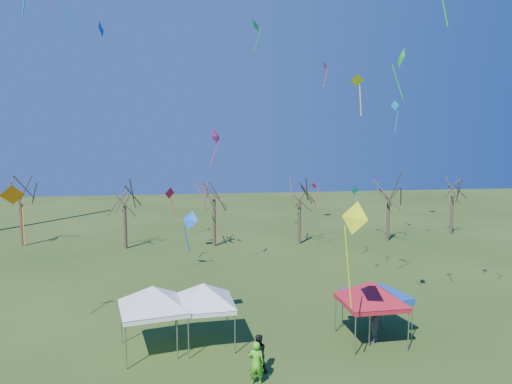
# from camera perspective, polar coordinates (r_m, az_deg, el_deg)

# --- Properties ---
(ground) EXTENTS (140.00, 140.00, 0.00)m
(ground) POSITION_cam_1_polar(r_m,az_deg,el_deg) (22.36, 5.66, -20.53)
(ground) COLOR #294416
(ground) RESTS_ON ground
(tree_0) EXTENTS (3.83, 3.83, 8.44)m
(tree_0) POSITION_cam_1_polar(r_m,az_deg,el_deg) (49.38, -27.49, 1.39)
(tree_0) COLOR #3D2D21
(tree_0) RESTS_ON ground
(tree_1) EXTENTS (3.42, 3.42, 7.54)m
(tree_1) POSITION_cam_1_polar(r_m,az_deg,el_deg) (44.51, -16.18, 0.49)
(tree_1) COLOR #3D2D21
(tree_1) RESTS_ON ground
(tree_2) EXTENTS (3.71, 3.71, 8.18)m
(tree_2) POSITION_cam_1_polar(r_m,az_deg,el_deg) (43.92, -5.31, 1.29)
(tree_2) COLOR #3D2D21
(tree_2) RESTS_ON ground
(tree_3) EXTENTS (3.59, 3.59, 7.91)m
(tree_3) POSITION_cam_1_polar(r_m,az_deg,el_deg) (44.93, 5.47, 1.13)
(tree_3) COLOR #3D2D21
(tree_3) RESTS_ON ground
(tree_4) EXTENTS (3.58, 3.58, 7.89)m
(tree_4) POSITION_cam_1_polar(r_m,az_deg,el_deg) (48.07, 16.31, 1.22)
(tree_4) COLOR #3D2D21
(tree_4) RESTS_ON ground
(tree_5) EXTENTS (3.39, 3.39, 7.46)m
(tree_5) POSITION_cam_1_polar(r_m,az_deg,el_deg) (53.93, 23.43, 1.12)
(tree_5) COLOR #3D2D21
(tree_5) RESTS_ON ground
(tent_white_west) EXTENTS (4.16, 4.16, 3.74)m
(tent_white_west) POSITION_cam_1_polar(r_m,az_deg,el_deg) (22.79, -12.79, -11.91)
(tent_white_west) COLOR gray
(tent_white_west) RESTS_ON ground
(tent_white_mid) EXTENTS (4.10, 4.10, 3.62)m
(tent_white_mid) POSITION_cam_1_polar(r_m,az_deg,el_deg) (23.14, -6.61, -11.77)
(tent_white_mid) COLOR gray
(tent_white_mid) RESTS_ON ground
(tent_red) EXTENTS (4.10, 4.10, 3.61)m
(tent_red) POSITION_cam_1_polar(r_m,az_deg,el_deg) (24.01, 14.22, -11.26)
(tent_red) COLOR gray
(tent_red) RESTS_ON ground
(tent_blue) EXTENTS (3.23, 3.23, 2.16)m
(tent_blue) POSITION_cam_1_polar(r_m,az_deg,el_deg) (25.37, 14.84, -12.53)
(tent_blue) COLOR gray
(tent_blue) RESTS_ON ground
(person_green) EXTENTS (0.74, 0.56, 1.84)m
(person_green) POSITION_cam_1_polar(r_m,az_deg,el_deg) (20.27, 0.02, -20.56)
(person_green) COLOR #4FCD20
(person_green) RESTS_ON ground
(person_grey) EXTENTS (1.08, 1.01, 1.79)m
(person_grey) POSITION_cam_1_polar(r_m,az_deg,el_deg) (24.58, 14.60, -15.86)
(person_grey) COLOR slate
(person_grey) RESTS_ON ground
(person_dark) EXTENTS (0.89, 0.73, 1.73)m
(person_dark) POSITION_cam_1_polar(r_m,az_deg,el_deg) (21.13, 0.24, -19.55)
(person_dark) COLOR black
(person_dark) RESTS_ON ground
(kite_1) EXTENTS (1.05, 0.98, 2.28)m
(kite_1) POSITION_cam_1_polar(r_m,az_deg,el_deg) (24.22, -8.27, -3.55)
(kite_1) COLOR blue
(kite_1) RESTS_ON ground
(kite_11) EXTENTS (1.07, 1.35, 2.91)m
(kite_11) POSITION_cam_1_polar(r_m,az_deg,el_deg) (34.51, -5.01, 6.89)
(kite_11) COLOR #CC2D71
(kite_11) RESTS_ON ground
(kite_14) EXTENTS (1.34, 1.05, 3.10)m
(kite_14) POSITION_cam_1_polar(r_m,az_deg,el_deg) (25.75, -28.14, -0.34)
(kite_14) COLOR orange
(kite_14) RESTS_ON ground
(kite_2) EXTENTS (0.72, 1.39, 3.42)m
(kite_2) POSITION_cam_1_polar(r_m,az_deg,el_deg) (41.53, -18.73, 18.71)
(kite_2) COLOR blue
(kite_2) RESTS_ON ground
(kite_12) EXTENTS (0.67, 1.05, 3.30)m
(kite_12) POSITION_cam_1_polar(r_m,az_deg,el_deg) (47.74, 17.03, 10.24)
(kite_12) COLOR #0EACD5
(kite_12) RESTS_ON ground
(kite_18) EXTENTS (0.42, 0.71, 1.74)m
(kite_18) POSITION_cam_1_polar(r_m,az_deg,el_deg) (31.52, 8.66, 15.26)
(kite_18) COLOR red
(kite_18) RESTS_ON ground
(kite_17) EXTENTS (0.93, 0.64, 2.67)m
(kite_17) POSITION_cam_1_polar(r_m,az_deg,el_deg) (30.53, 12.53, 13.39)
(kite_17) COLOR yellow
(kite_17) RESTS_ON ground
(kite_24) EXTENTS (0.66, 0.96, 2.31)m
(kite_24) POSITION_cam_1_polar(r_m,az_deg,el_deg) (33.73, 0.03, 20.01)
(kite_24) COLOR green
(kite_24) RESTS_ON ground
(kite_27) EXTENTS (0.65, 1.00, 2.43)m
(kite_27) POSITION_cam_1_polar(r_m,az_deg,el_deg) (23.46, 17.60, 15.58)
(kite_27) COLOR green
(kite_27) RESTS_ON ground
(kite_19) EXTENTS (0.91, 0.69, 2.28)m
(kite_19) POSITION_cam_1_polar(r_m,az_deg,el_deg) (39.85, 12.27, 0.17)
(kite_19) COLOR #0CB597
(kite_19) RESTS_ON ground
(kite_5) EXTENTS (1.02, 1.46, 4.67)m
(kite_5) POSITION_cam_1_polar(r_m,az_deg,el_deg) (19.17, 12.12, -3.32)
(kite_5) COLOR #F0FF1A
(kite_5) RESTS_ON ground
(kite_13) EXTENTS (0.98, 0.96, 2.54)m
(kite_13) POSITION_cam_1_polar(r_m,az_deg,el_deg) (37.31, -10.75, -0.18)
(kite_13) COLOR red
(kite_13) RESTS_ON ground
(kite_22) EXTENTS (0.86, 0.91, 2.35)m
(kite_22) POSITION_cam_1_polar(r_m,az_deg,el_deg) (43.20, 7.33, 0.63)
(kite_22) COLOR #ED1644
(kite_22) RESTS_ON ground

